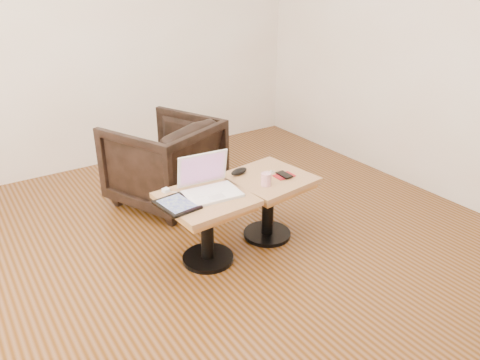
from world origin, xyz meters
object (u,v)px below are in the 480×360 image
side_table_left (206,213)px  side_table_right (268,192)px  armchair (164,162)px  striped_cup (266,179)px  laptop (209,185)px

side_table_left → side_table_right: same height
side_table_left → side_table_right: (0.52, 0.03, 0.00)m
side_table_left → armchair: armchair is taller
side_table_right → striped_cup: (-0.10, -0.11, 0.16)m
side_table_right → striped_cup: 0.22m
striped_cup → armchair: size_ratio=0.11×
side_table_right → armchair: (-0.37, 0.93, -0.01)m
side_table_left → armchair: size_ratio=0.72×
striped_cup → armchair: bearing=104.4°
striped_cup → side_table_right: bearing=46.0°
side_table_right → striped_cup: striped_cup is taller
laptop → armchair: bearing=88.5°
side_table_left → side_table_right: size_ratio=0.94×
side_table_left → side_table_right: bearing=0.3°
side_table_right → side_table_left: bearing=176.0°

